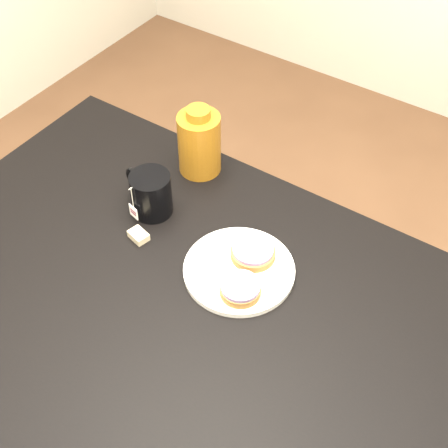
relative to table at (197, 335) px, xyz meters
The scene contains 7 objects.
table is the anchor object (origin of this frame).
plate 0.17m from the table, 83.59° to the left, with size 0.24×0.24×0.02m.
bagel_back 0.22m from the table, 83.35° to the left, with size 0.13×0.13×0.03m.
bagel_front 0.15m from the table, 58.29° to the left, with size 0.11×0.11×0.03m.
mug 0.35m from the table, 144.57° to the left, with size 0.15×0.12×0.11m.
teabag_pouch 0.26m from the table, 157.28° to the left, with size 0.04×0.03×0.02m, color #C6B793.
bagel_package 0.48m from the table, 124.22° to the left, with size 0.12×0.12×0.18m.
Camera 1 is at (0.47, -0.59, 1.81)m, focal length 50.00 mm.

